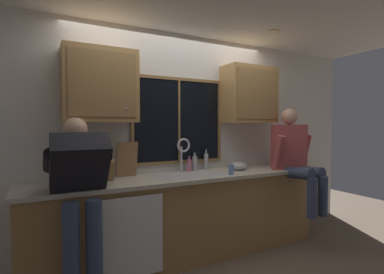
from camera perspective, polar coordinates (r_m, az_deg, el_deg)
The scene contains 24 objects.
back_wall at distance 3.51m, azimuth -3.77°, elevation -0.88°, with size 5.67×0.12×2.55m, color silver.
ceiling_downlight_right at distance 3.66m, azimuth 15.86°, elevation 19.27°, with size 0.14×0.14×0.01m, color #FFEAB2.
window_glass at distance 3.46m, azimuth -2.64°, elevation 3.22°, with size 1.10×0.02×0.95m, color black.
window_frame_top at distance 3.50m, azimuth -2.59°, elevation 11.32°, with size 1.17×0.02×0.04m, color olive.
window_frame_bottom at distance 3.48m, azimuth -2.56°, elevation -4.91°, with size 1.17×0.02×0.04m, color olive.
window_frame_left at distance 3.25m, azimuth -11.66°, elevation 3.24°, with size 0.04×0.02×0.95m, color olive.
window_frame_right at distance 3.73m, azimuth 5.34°, elevation 3.15°, with size 0.04×0.02×0.95m, color olive.
window_mullion_center at distance 3.45m, azimuth -2.56°, elevation 3.22°, with size 0.02×0.02×0.95m, color olive.
lower_cabinet_run at distance 3.35m, azimuth -1.18°, elevation -15.59°, with size 3.27×0.58×0.88m, color #A07744.
countertop at distance 3.22m, azimuth -1.03°, elevation -7.88°, with size 3.33×0.62×0.04m, color beige.
dishwasher_front at distance 2.82m, azimuth -11.86°, elevation -18.79°, with size 0.60×0.02×0.74m, color white.
upper_cabinet_left at distance 3.04m, azimuth -17.60°, elevation 9.57°, with size 0.70×0.36×0.72m.
upper_cabinet_right at distance 3.84m, azimuth 11.21°, elevation 8.09°, with size 0.70×0.36×0.72m.
sink at distance 3.26m, azimuth -0.40°, elevation -9.13°, with size 0.80×0.46×0.21m.
faucet at distance 3.38m, azimuth -1.70°, elevation -2.73°, with size 0.18×0.09×0.40m.
person_standing at distance 2.60m, azimuth -21.22°, elevation -9.28°, with size 0.53×0.70×1.54m.
person_sitting_on_counter at distance 3.82m, azimuth 19.58°, elevation -3.32°, with size 0.54×0.65×1.26m.
knife_block at distance 3.00m, azimuth -16.41°, elevation -6.23°, with size 0.12×0.18×0.32m.
cutting_board at distance 3.18m, azimuth -12.67°, elevation -4.34°, with size 0.22×0.02×0.38m, color #997047.
mixing_bowl at distance 3.64m, azimuth 9.12°, elevation -5.64°, with size 0.21×0.21×0.11m, color #B7B7BC.
soap_dispenser at distance 3.27m, azimuth 7.70°, elevation -6.27°, with size 0.06×0.07×0.16m.
bottle_green_glass at distance 3.59m, azimuth 2.79°, elevation -4.77°, with size 0.05×0.05×0.26m.
bottle_tall_clear at distance 3.52m, azimuth 0.52°, elevation -5.12°, with size 0.06×0.06×0.23m.
bottle_amber_small at distance 3.45m, azimuth -0.55°, elevation -5.53°, with size 0.05×0.05×0.20m.
Camera 1 is at (-1.43, -3.14, 1.47)m, focal length 27.13 mm.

